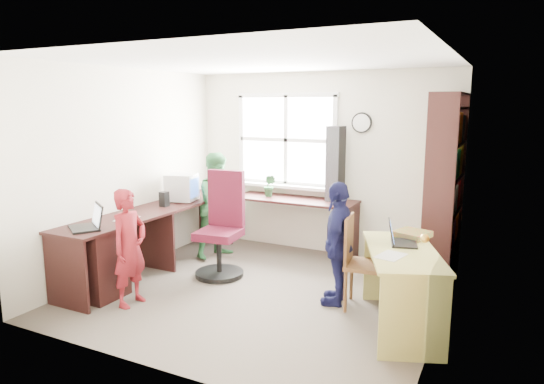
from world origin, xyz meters
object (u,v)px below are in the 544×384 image
(crt_monitor, at_px, (182,187))
(person_red, at_px, (130,248))
(swivel_chair, at_px, (222,231))
(potted_plant, at_px, (270,186))
(right_desk, at_px, (402,271))
(person_green, at_px, (219,205))
(laptop_left, at_px, (90,223))
(wooden_chair, at_px, (360,259))
(bookshelf, at_px, (444,195))
(cd_tower, at_px, (335,164))
(person_navy, at_px, (338,243))
(l_desk, at_px, (146,243))
(laptop_right, at_px, (399,239))

(crt_monitor, bearing_deg, person_red, -85.77)
(swivel_chair, relative_size, potted_plant, 4.04)
(right_desk, distance_m, person_green, 2.78)
(laptop_left, bearing_deg, crt_monitor, 124.18)
(right_desk, distance_m, wooden_chair, 0.53)
(wooden_chair, xyz_separation_m, person_red, (-2.06, -0.94, 0.09))
(wooden_chair, bearing_deg, potted_plant, 134.01)
(bookshelf, distance_m, cd_tower, 1.42)
(person_red, bearing_deg, laptop_left, 100.91)
(potted_plant, relative_size, person_navy, 0.24)
(wooden_chair, distance_m, person_navy, 0.26)
(laptop_left, distance_m, person_navy, 2.49)
(potted_plant, bearing_deg, swivel_chair, -94.08)
(swivel_chair, bearing_deg, wooden_chair, -13.62)
(right_desk, bearing_deg, person_red, 173.88)
(swivel_chair, height_order, person_red, swivel_chair)
(l_desk, relative_size, bookshelf, 1.40)
(swivel_chair, bearing_deg, laptop_right, -14.59)
(person_red, bearing_deg, cd_tower, -29.15)
(right_desk, height_order, laptop_right, laptop_right)
(l_desk, height_order, swivel_chair, swivel_chair)
(wooden_chair, bearing_deg, swivel_chair, 165.35)
(crt_monitor, height_order, laptop_left, crt_monitor)
(right_desk, relative_size, bookshelf, 0.65)
(l_desk, height_order, cd_tower, cd_tower)
(crt_monitor, distance_m, person_navy, 2.36)
(wooden_chair, bearing_deg, right_desk, -37.20)
(bookshelf, distance_m, wooden_chair, 1.35)
(laptop_right, bearing_deg, person_navy, 66.47)
(laptop_left, bearing_deg, cd_tower, 87.54)
(right_desk, xyz_separation_m, person_red, (-2.52, -0.68, 0.06))
(bookshelf, height_order, wooden_chair, bookshelf)
(laptop_left, bearing_deg, l_desk, 109.92)
(laptop_left, distance_m, potted_plant, 2.48)
(laptop_right, relative_size, person_green, 0.27)
(swivel_chair, xyz_separation_m, crt_monitor, (-0.80, 0.31, 0.40))
(bookshelf, bearing_deg, person_red, -142.86)
(crt_monitor, relative_size, potted_plant, 1.38)
(right_desk, relative_size, cd_tower, 1.43)
(cd_tower, bearing_deg, wooden_chair, -48.00)
(l_desk, bearing_deg, person_green, 79.00)
(crt_monitor, distance_m, cd_tower, 1.99)
(right_desk, distance_m, potted_plant, 2.64)
(crt_monitor, height_order, person_green, person_green)
(wooden_chair, bearing_deg, laptop_right, -19.87)
(crt_monitor, distance_m, laptop_right, 2.96)
(l_desk, relative_size, laptop_left, 6.41)
(right_desk, relative_size, swivel_chair, 1.13)
(wooden_chair, bearing_deg, l_desk, -178.23)
(crt_monitor, bearing_deg, swivel_chair, -34.50)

